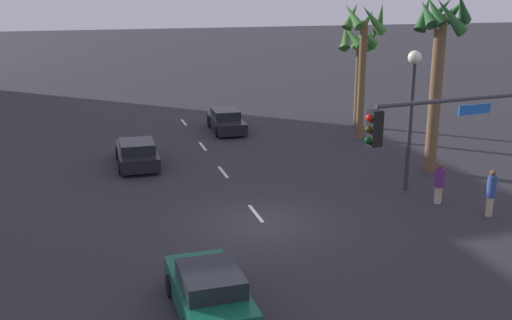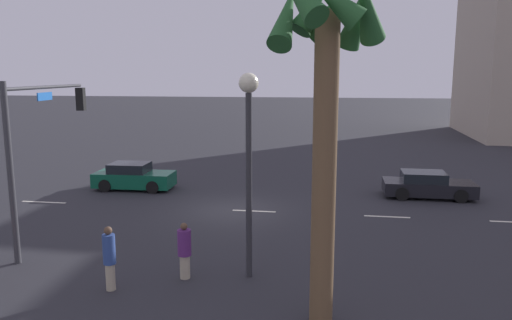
# 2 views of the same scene
# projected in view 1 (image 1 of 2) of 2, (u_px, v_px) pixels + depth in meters

# --- Properties ---
(ground_plane) EXTENTS (220.00, 220.00, 0.00)m
(ground_plane) POSITION_uv_depth(u_px,v_px,m) (263.00, 222.00, 22.61)
(ground_plane) COLOR #28282D
(lane_stripe_0) EXTENTS (1.85, 0.14, 0.01)m
(lane_stripe_0) POSITION_uv_depth(u_px,v_px,m) (184.00, 122.00, 39.26)
(lane_stripe_0) COLOR silver
(lane_stripe_0) RESTS_ON ground_plane
(lane_stripe_1) EXTENTS (1.85, 0.14, 0.01)m
(lane_stripe_1) POSITION_uv_depth(u_px,v_px,m) (203.00, 146.00, 33.39)
(lane_stripe_1) COLOR silver
(lane_stripe_1) RESTS_ON ground_plane
(lane_stripe_2) EXTENTS (1.89, 0.14, 0.01)m
(lane_stripe_2) POSITION_uv_depth(u_px,v_px,m) (223.00, 172.00, 28.75)
(lane_stripe_2) COLOR silver
(lane_stripe_2) RESTS_ON ground_plane
(lane_stripe_3) EXTENTS (1.91, 0.14, 0.01)m
(lane_stripe_3) POSITION_uv_depth(u_px,v_px,m) (256.00, 213.00, 23.50)
(lane_stripe_3) COLOR silver
(lane_stripe_3) RESTS_ON ground_plane
(car_0) EXTENTS (4.29, 1.98, 1.25)m
(car_0) POSITION_uv_depth(u_px,v_px,m) (137.00, 154.00, 29.70)
(car_0) COLOR black
(car_0) RESTS_ON ground_plane
(car_1) EXTENTS (4.09, 1.93, 1.37)m
(car_1) POSITION_uv_depth(u_px,v_px,m) (209.00, 293.00, 16.11)
(car_1) COLOR #0F5138
(car_1) RESTS_ON ground_plane
(car_2) EXTENTS (4.29, 1.96, 1.28)m
(car_2) POSITION_uv_depth(u_px,v_px,m) (226.00, 121.00, 36.84)
(car_2) COLOR black
(car_2) RESTS_ON ground_plane
(traffic_signal) EXTENTS (0.99, 6.28, 5.71)m
(traffic_signal) POSITION_uv_depth(u_px,v_px,m) (482.00, 149.00, 17.45)
(traffic_signal) COLOR #38383D
(traffic_signal) RESTS_ON ground_plane
(streetlamp) EXTENTS (0.56, 0.56, 5.96)m
(streetlamp) POSITION_uv_depth(u_px,v_px,m) (412.00, 94.00, 25.08)
(streetlamp) COLOR #2D2D33
(streetlamp) RESTS_ON ground_plane
(pedestrian_0) EXTENTS (0.46, 0.46, 1.83)m
(pedestrian_0) POSITION_uv_depth(u_px,v_px,m) (491.00, 192.00, 22.99)
(pedestrian_0) COLOR #B2A58C
(pedestrian_0) RESTS_ON ground_plane
(pedestrian_1) EXTENTS (0.54, 0.54, 1.68)m
(pedestrian_1) POSITION_uv_depth(u_px,v_px,m) (439.00, 183.00, 24.40)
(pedestrian_1) COLOR #B2A58C
(pedestrian_1) RESTS_ON ground_plane
(palm_tree_0) EXTENTS (2.56, 2.55, 7.75)m
(palm_tree_0) POSITION_uv_depth(u_px,v_px,m) (364.00, 38.00, 33.55)
(palm_tree_0) COLOR brown
(palm_tree_0) RESTS_ON ground_plane
(palm_tree_1) EXTENTS (2.72, 2.52, 8.34)m
(palm_tree_1) POSITION_uv_depth(u_px,v_px,m) (439.00, 46.00, 27.22)
(palm_tree_1) COLOR brown
(palm_tree_1) RESTS_ON ground_plane
(palm_tree_2) EXTENTS (2.66, 2.78, 6.51)m
(palm_tree_2) POSITION_uv_depth(u_px,v_px,m) (359.00, 45.00, 36.91)
(palm_tree_2) COLOR brown
(palm_tree_2) RESTS_ON ground_plane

